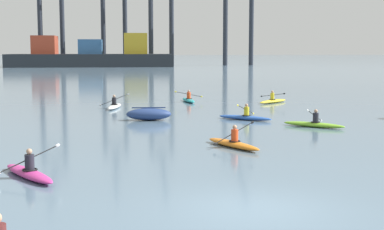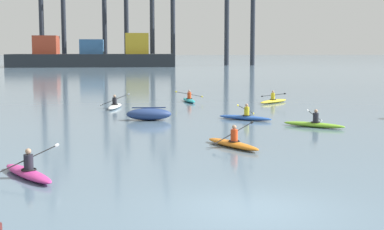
{
  "view_description": "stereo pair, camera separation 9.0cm",
  "coord_description": "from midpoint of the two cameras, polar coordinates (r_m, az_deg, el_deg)",
  "views": [
    {
      "loc": [
        -3.29,
        -13.75,
        4.08
      ],
      "look_at": [
        0.43,
        15.84,
        0.6
      ],
      "focal_mm": 52.7,
      "sensor_mm": 36.0,
      "label": 1
    },
    {
      "loc": [
        -3.2,
        -13.76,
        4.08
      ],
      "look_at": [
        0.43,
        15.84,
        0.6
      ],
      "focal_mm": 52.7,
      "sensor_mm": 36.0,
      "label": 2
    }
  ],
  "objects": [
    {
      "name": "kayak_teal",
      "position": [
        43.96,
        -0.41,
        1.56
      ],
      "size": [
        2.25,
        3.44,
        0.95
      ],
      "color": "teal",
      "rests_on": "ground"
    },
    {
      "name": "gantry_crane_east_mid",
      "position": [
        146.0,
        -3.15,
        11.5
      ],
      "size": [
        6.51,
        19.24,
        32.84
      ],
      "color": "#232833",
      "rests_on": "ground"
    },
    {
      "name": "kayak_white",
      "position": [
        39.54,
        -7.92,
        0.92
      ],
      "size": [
        2.12,
        3.45,
        1.09
      ],
      "color": "silver",
      "rests_on": "ground"
    },
    {
      "name": "kayak_blue",
      "position": [
        32.88,
        5.32,
        -0.2
      ],
      "size": [
        3.0,
        2.63,
        1.02
      ],
      "color": "#2856B2",
      "rests_on": "ground"
    },
    {
      "name": "ground_plane",
      "position": [
        14.71,
        5.95,
        -9.48
      ],
      "size": [
        800.0,
        800.0,
        0.0
      ],
      "primitive_type": "plane",
      "color": "slate"
    },
    {
      "name": "kayak_magenta",
      "position": [
        18.84,
        -16.32,
        -5.58
      ],
      "size": [
        2.28,
        3.22,
        1.02
      ],
      "color": "#C13384",
      "rests_on": "ground"
    },
    {
      "name": "kayak_orange",
      "position": [
        23.67,
        4.09,
        -2.86
      ],
      "size": [
        2.01,
        3.32,
        1.07
      ],
      "color": "orange",
      "rests_on": "ground"
    },
    {
      "name": "kayak_yellow",
      "position": [
        43.6,
        8.13,
        1.45
      ],
      "size": [
        2.96,
        2.68,
        0.95
      ],
      "color": "yellow",
      "rests_on": "ground"
    },
    {
      "name": "container_barge",
      "position": [
        136.26,
        -10.16,
        5.91
      ],
      "size": [
        38.39,
        11.25,
        7.89
      ],
      "color": "#1E2328",
      "rests_on": "ground"
    },
    {
      "name": "kayak_lime",
      "position": [
        30.39,
        12.16,
        -0.88
      ],
      "size": [
        2.97,
        2.68,
        1.06
      ],
      "color": "#7ABC2D",
      "rests_on": "ground"
    },
    {
      "name": "gantry_crane_west_mid",
      "position": [
        151.16,
        -7.94,
        11.3
      ],
      "size": [
        6.88,
        14.76,
        34.39
      ],
      "color": "#232833",
      "rests_on": "ground"
    },
    {
      "name": "capsized_dinghy",
      "position": [
        32.67,
        -4.48,
        0.08
      ],
      "size": [
        2.66,
        1.26,
        0.76
      ],
      "color": "navy",
      "rests_on": "ground"
    }
  ]
}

